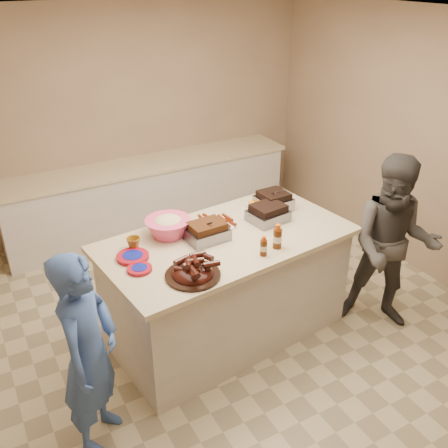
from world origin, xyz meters
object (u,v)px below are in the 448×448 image
rib_platter (193,276)px  guest_gray (379,319)px  bbq_bottle_a (263,255)px  coleslaw_bowl (169,236)px  plastic_cup (134,249)px  guest_blue (102,434)px  mustard_bottle (199,236)px  island (227,331)px  bbq_bottle_b (277,248)px  roasting_pan (273,209)px

rib_platter → guest_gray: 2.13m
bbq_bottle_a → coleslaw_bowl: bearing=129.0°
plastic_cup → guest_blue: bearing=-128.7°
mustard_bottle → plastic_cup: 0.56m
bbq_bottle_a → mustard_bottle: (-0.30, 0.52, 0.00)m
plastic_cup → island: bearing=-14.1°
island → mustard_bottle: bearing=140.7°
bbq_bottle_a → mustard_bottle: 0.60m
island → mustard_bottle: (-0.19, 0.13, 1.00)m
coleslaw_bowl → bbq_bottle_b: bearing=-41.4°
bbq_bottle_a → guest_blue: (-1.46, -0.17, -1.00)m
bbq_bottle_a → mustard_bottle: size_ratio=1.28×
island → bbq_bottle_a: (0.11, -0.39, 1.00)m
roasting_pan → bbq_bottle_b: (-0.38, -0.61, 0.00)m
mustard_bottle → guest_blue: (-1.16, -0.69, -1.00)m
plastic_cup → guest_gray: plastic_cup is taller
plastic_cup → guest_gray: size_ratio=0.07×
roasting_pan → bbq_bottle_a: (-0.54, -0.66, 0.00)m
island → guest_blue: 1.46m
island → mustard_bottle: 1.03m
coleslaw_bowl → mustard_bottle: (0.22, -0.13, 0.00)m
roasting_pan → coleslaw_bowl: 1.06m
mustard_bottle → island: bearing=-32.7°
roasting_pan → plastic_cup: bearing=-178.7°
bbq_bottle_b → guest_blue: size_ratio=0.14×
rib_platter → plastic_cup: rib_platter is taller
roasting_pan → plastic_cup: roasting_pan is taller
island → guest_blue: island is taller
roasting_pan → rib_platter: bearing=-151.9°
island → guest_gray: (1.36, -0.56, 0.00)m
island → bbq_bottle_b: bbq_bottle_b is taller
coleslaw_bowl → bbq_bottle_a: size_ratio=2.28×
plastic_cup → guest_blue: 1.39m
roasting_pan → guest_blue: bearing=-159.2°
island → coleslaw_bowl: bearing=142.0°
bbq_bottle_a → island: bearing=105.3°
mustard_bottle → bbq_bottle_a: bearing=-59.7°
rib_platter → mustard_bottle: 0.61m
rib_platter → plastic_cup: bearing=112.4°
rib_platter → roasting_pan: (1.15, 0.66, 0.00)m
island → roasting_pan: (0.64, 0.26, 1.00)m
bbq_bottle_b → plastic_cup: 1.15m
coleslaw_bowl → plastic_cup: coleslaw_bowl is taller
bbq_bottle_b → bbq_bottle_a: bearing=-164.8°
coleslaw_bowl → bbq_bottle_a: coleslaw_bowl is taller
island → bbq_bottle_a: 1.08m
coleslaw_bowl → guest_blue: (-0.93, -0.82, -1.00)m
island → plastic_cup: bearing=159.3°
rib_platter → bbq_bottle_b: size_ratio=1.97×
rib_platter → bbq_bottle_b: bearing=3.5°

